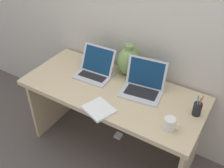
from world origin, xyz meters
The scene contains 10 objects.
ground_plane centered at (0.00, 0.00, 0.00)m, with size 6.00×6.00×0.00m, color #564C47.
back_wall centered at (0.00, 0.37, 1.20)m, with size 4.40×0.04×2.40m, color beige.
desk centered at (0.00, 0.00, 0.57)m, with size 1.50×0.66×0.72m.
laptop_left centered at (-0.23, 0.11, 0.78)m, with size 0.32×0.26×0.24m.
laptop_right centered at (0.22, 0.12, 0.79)m, with size 0.35×0.29×0.25m.
green_vase centered at (0.00, 0.27, 0.85)m, with size 0.21×0.21×0.28m.
notebook_stack centered at (0.05, -0.27, 0.73)m, with size 0.21×0.18×0.02m, color white.
coffee_mug centered at (0.56, -0.17, 0.77)m, with size 0.12×0.08×0.09m.
pen_cup centered at (0.67, 0.06, 0.77)m, with size 0.06×0.06×0.18m.
power_brick centered at (-0.01, 0.15, 0.01)m, with size 0.07×0.07×0.03m, color white.
Camera 1 is at (0.88, -1.44, 2.03)m, focal length 42.08 mm.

